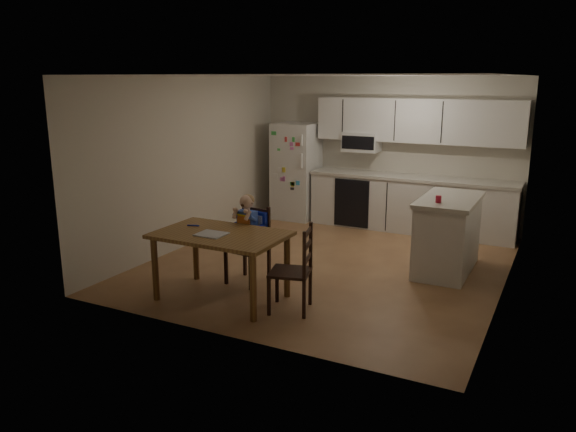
% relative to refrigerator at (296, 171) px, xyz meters
% --- Properties ---
extents(room, '(4.52, 5.01, 2.51)m').
position_rel_refrigerator_xyz_m(room, '(1.55, -1.67, 0.40)').
color(room, brown).
rests_on(room, ground).
extents(refrigerator, '(0.72, 0.70, 1.70)m').
position_rel_refrigerator_xyz_m(refrigerator, '(0.00, 0.00, 0.00)').
color(refrigerator, silver).
rests_on(refrigerator, ground).
extents(kitchen_run, '(3.37, 0.62, 2.15)m').
position_rel_refrigerator_xyz_m(kitchen_run, '(2.05, 0.09, 0.03)').
color(kitchen_run, silver).
rests_on(kitchen_run, ground).
extents(kitchen_island, '(0.69, 1.33, 0.98)m').
position_rel_refrigerator_xyz_m(kitchen_island, '(3.03, -1.69, -0.36)').
color(kitchen_island, silver).
rests_on(kitchen_island, ground).
extents(red_cup, '(0.07, 0.07, 0.09)m').
position_rel_refrigerator_xyz_m(red_cup, '(2.96, -2.06, 0.17)').
color(red_cup, red).
rests_on(red_cup, kitchen_island).
extents(dining_table, '(1.45, 0.93, 0.78)m').
position_rel_refrigerator_xyz_m(dining_table, '(0.94, -3.84, -0.18)').
color(dining_table, brown).
rests_on(dining_table, ground).
extents(napkin, '(0.32, 0.27, 0.01)m').
position_rel_refrigerator_xyz_m(napkin, '(0.89, -3.95, -0.07)').
color(napkin, '#A5A5AA').
rests_on(napkin, dining_table).
extents(toddler_spoon, '(0.12, 0.06, 0.02)m').
position_rel_refrigerator_xyz_m(toddler_spoon, '(0.48, -3.74, -0.06)').
color(toddler_spoon, '#1222B2').
rests_on(toddler_spoon, dining_table).
extents(chair_booster, '(0.46, 0.46, 1.11)m').
position_rel_refrigerator_xyz_m(chair_booster, '(0.95, -3.23, -0.18)').
color(chair_booster, black).
rests_on(chair_booster, ground).
extents(chair_side, '(0.51, 0.51, 0.95)m').
position_rel_refrigerator_xyz_m(chair_side, '(1.89, -3.77, -0.31)').
color(chair_side, black).
rests_on(chair_side, ground).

